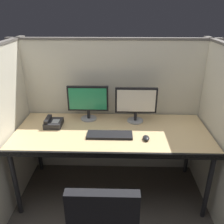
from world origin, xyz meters
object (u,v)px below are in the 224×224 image
(keyboard_main, at_px, (110,135))
(desk_phone, at_px, (53,123))
(monitor_left, at_px, (88,101))
(desk, at_px, (112,136))
(monitor_right, at_px, (136,102))
(computer_mouse, at_px, (146,138))

(keyboard_main, distance_m, desk_phone, 0.62)
(monitor_left, bearing_deg, keyboard_main, -56.41)
(keyboard_main, bearing_deg, desk_phone, 161.72)
(desk, height_order, monitor_right, monitor_right)
(monitor_left, height_order, desk_phone, monitor_left)
(monitor_right, bearing_deg, monitor_left, 175.43)
(monitor_right, xyz_separation_m, computer_mouse, (0.08, -0.38, -0.20))
(desk, height_order, desk_phone, desk_phone)
(monitor_left, xyz_separation_m, monitor_right, (0.50, -0.04, 0.00))
(monitor_right, relative_size, keyboard_main, 1.00)
(desk, distance_m, computer_mouse, 0.36)
(keyboard_main, xyz_separation_m, desk_phone, (-0.59, 0.19, 0.02))
(keyboard_main, distance_m, computer_mouse, 0.34)
(monitor_right, relative_size, computer_mouse, 4.48)
(desk_phone, bearing_deg, monitor_right, 8.64)
(monitor_right, bearing_deg, keyboard_main, -128.95)
(desk, relative_size, keyboard_main, 4.42)
(desk_phone, bearing_deg, keyboard_main, -18.28)
(monitor_left, distance_m, desk_phone, 0.43)
(desk, bearing_deg, keyboard_main, -101.03)
(computer_mouse, bearing_deg, monitor_right, 101.33)
(monitor_right, height_order, desk_phone, monitor_right)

